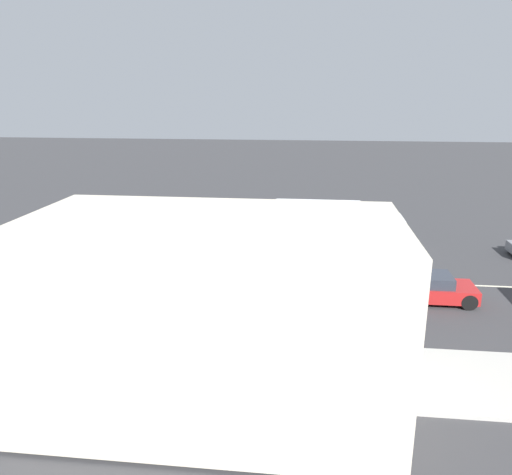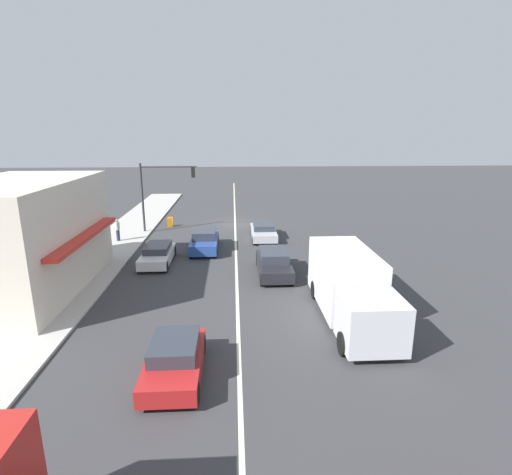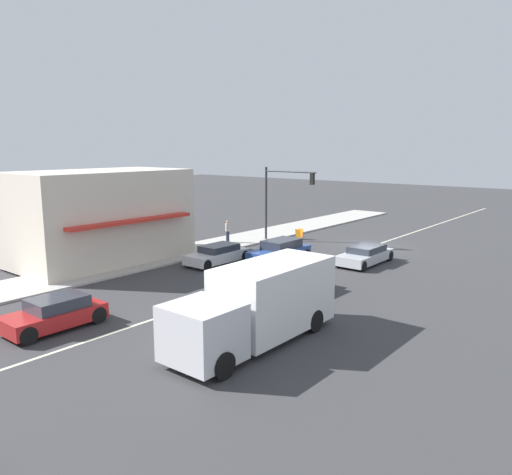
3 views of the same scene
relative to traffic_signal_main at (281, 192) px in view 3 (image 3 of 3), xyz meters
name	(u,v)px [view 3 (image 3 of 3)]	position (x,y,z in m)	size (l,w,h in m)	color
ground_plane	(192,306)	(-6.12, 15.16, -3.90)	(160.00, 160.00, 0.00)	#38383A
sidewalk_right	(75,276)	(2.88, 15.66, -3.84)	(4.00, 73.00, 0.12)	#B2AFA8
lane_marking_center	(371,247)	(-6.12, -2.84, -3.90)	(0.16, 60.00, 0.01)	beige
building_corner_store	(101,216)	(4.89, 12.41, -0.95)	(6.50, 10.57, 5.67)	beige
traffic_signal_main	(281,192)	(0.00, 0.00, 0.00)	(4.59, 0.34, 5.60)	#333338
pedestrian	(228,231)	(2.78, 2.97, -2.90)	(0.34, 0.34, 1.67)	#282D42
warning_aframe_sign	(299,234)	(-0.38, -1.96, -3.47)	(0.45, 0.53, 0.84)	orange
delivery_truck	(259,304)	(-11.12, 16.45, -2.43)	(2.44, 7.50, 2.87)	silver
hatchback_red	(55,314)	(-3.92, 20.60, -3.27)	(1.87, 3.89, 1.28)	#AD1E1E
sedan_silver	(365,255)	(-8.32, 2.38, -3.33)	(1.87, 4.53, 1.14)	#B7BABF
van_white	(217,254)	(-1.12, 8.19, -3.31)	(1.78, 4.29, 1.19)	silver
sedan_dark	(289,280)	(-8.32, 10.62, -3.23)	(1.87, 4.52, 1.39)	black
coupe_blue	(280,252)	(-3.92, 5.40, -3.21)	(1.86, 4.50, 1.44)	#284793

